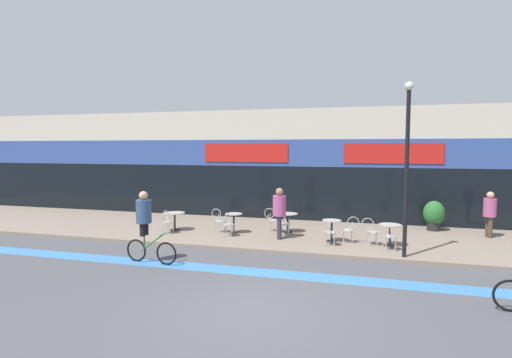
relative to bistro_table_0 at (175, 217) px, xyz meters
name	(u,v)px	position (x,y,z in m)	size (l,w,h in m)	color
ground_plane	(252,313)	(5.02, -6.45, -0.63)	(120.00, 120.00, 0.00)	#4C4C51
sidewalk_slab	(305,235)	(5.02, 0.80, -0.57)	(40.00, 5.50, 0.12)	gray
storefront_facade	(320,165)	(5.02, 5.51, 1.90)	(40.00, 4.06, 5.08)	beige
bike_lane_stripe	(279,274)	(5.02, -3.85, -0.63)	(36.00, 0.70, 0.01)	#3D7AB7
bistro_table_0	(175,217)	(0.00, 0.00, 0.00)	(0.80, 0.80, 0.70)	black
bistro_table_1	(234,219)	(2.39, 0.15, 0.02)	(0.65, 0.65, 0.75)	black
bistro_table_2	(288,219)	(4.33, 0.87, 0.01)	(0.76, 0.76, 0.73)	black
bistro_table_3	(332,226)	(6.08, -0.24, 0.02)	(0.65, 0.65, 0.75)	black
bistro_table_4	(390,230)	(7.99, -0.33, 0.00)	(0.72, 0.72, 0.72)	black
cafe_chair_0_near	(167,220)	(0.00, -0.63, 0.01)	(0.42, 0.58, 0.90)	#B7B2AD
cafe_chair_1_near	(228,223)	(2.39, -0.48, 0.01)	(0.42, 0.59, 0.90)	#B7B2AD
cafe_chair_1_side	(218,219)	(1.77, 0.16, 0.01)	(0.60, 0.45, 0.90)	#B7B2AD
cafe_chair_2_near	(285,222)	(4.33, 0.24, 0.01)	(0.43, 0.59, 0.90)	#B7B2AD
cafe_chair_2_side	(272,218)	(3.70, 0.87, 0.01)	(0.58, 0.40, 0.90)	#B7B2AD
cafe_chair_3_near	(330,230)	(6.09, -0.86, 0.01)	(0.42, 0.58, 0.90)	#B7B2AD
cafe_chair_3_side	(350,228)	(6.71, -0.23, 0.01)	(0.59, 0.44, 0.90)	#B7B2AD
cafe_chair_4_near	(391,234)	(7.99, -0.96, 0.01)	(0.43, 0.59, 0.90)	#B7B2AD
cafe_chair_4_side	(370,229)	(7.37, -0.34, 0.01)	(0.60, 0.46, 0.90)	#B7B2AD
planter_pot	(434,215)	(9.78, 2.73, 0.11)	(0.79, 0.79, 1.16)	#232326
lamp_post	(407,157)	(8.33, -1.62, 2.46)	(0.26, 0.26, 5.13)	black
cyclist_1	(145,221)	(1.04, -3.85, 0.60)	(1.70, 0.54, 2.10)	black
pedestrian_near_end	(279,209)	(4.25, -0.31, 0.57)	(0.56, 0.56, 1.82)	#382D47
pedestrian_far_end	(490,210)	(11.50, 1.94, 0.48)	(0.53, 0.53, 1.66)	#4C3D2D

